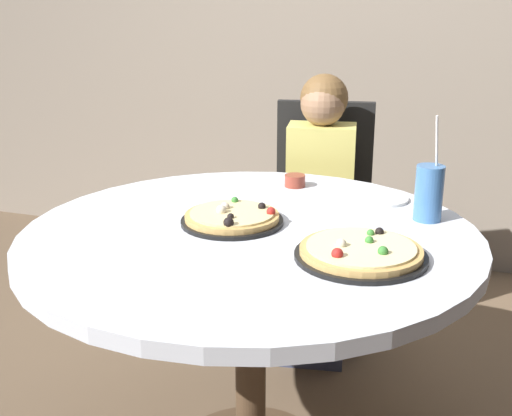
% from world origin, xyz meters
% --- Properties ---
extents(dining_table, '(1.26, 1.26, 0.75)m').
position_xyz_m(dining_table, '(0.00, 0.00, 0.66)').
color(dining_table, silver).
rests_on(dining_table, ground_plane).
extents(chair_wooden, '(0.46, 0.46, 0.95)m').
position_xyz_m(chair_wooden, '(-0.02, 0.95, 0.53)').
color(chair_wooden, black).
rests_on(chair_wooden, ground_plane).
extents(diner_child, '(0.31, 0.43, 1.08)m').
position_xyz_m(diner_child, '(0.01, 0.77, 0.48)').
color(diner_child, '#3F4766').
rests_on(diner_child, ground_plane).
extents(pizza_veggie, '(0.29, 0.29, 0.05)m').
position_xyz_m(pizza_veggie, '(-0.07, 0.04, 0.77)').
color(pizza_veggie, black).
rests_on(pizza_veggie, dining_table).
extents(pizza_cheese, '(0.33, 0.33, 0.05)m').
position_xyz_m(pizza_cheese, '(0.32, -0.10, 0.77)').
color(pizza_cheese, black).
rests_on(pizza_cheese, dining_table).
extents(soda_cup, '(0.08, 0.08, 0.31)m').
position_xyz_m(soda_cup, '(0.45, 0.25, 0.83)').
color(soda_cup, '#3F72B2').
rests_on(soda_cup, dining_table).
extents(sauce_bowl, '(0.07, 0.07, 0.04)m').
position_xyz_m(sauce_bowl, '(0.00, 0.46, 0.77)').
color(sauce_bowl, brown).
rests_on(sauce_bowl, dining_table).
extents(plate_small, '(0.18, 0.18, 0.01)m').
position_xyz_m(plate_small, '(0.29, 0.40, 0.76)').
color(plate_small, white).
rests_on(plate_small, dining_table).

